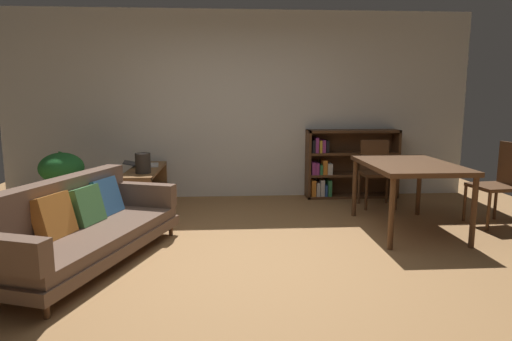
{
  "coord_description": "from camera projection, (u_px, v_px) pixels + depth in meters",
  "views": [
    {
      "loc": [
        -0.19,
        -3.89,
        1.47
      ],
      "look_at": [
        0.1,
        0.59,
        0.73
      ],
      "focal_mm": 31.15,
      "sensor_mm": 36.0,
      "label": 1
    }
  ],
  "objects": [
    {
      "name": "ground_plane",
      "position": [
        249.0,
        259.0,
        4.08
      ],
      "size": [
        8.16,
        8.16,
        0.0
      ],
      "primitive_type": "plane",
      "color": "#9E7042"
    },
    {
      "name": "potted_floor_plant",
      "position": [
        62.0,
        173.0,
        5.41
      ],
      "size": [
        0.53,
        0.53,
        0.83
      ],
      "color": "#9E9389",
      "rests_on": "ground_plane"
    },
    {
      "name": "back_wall_panel",
      "position": [
        239.0,
        106.0,
        6.52
      ],
      "size": [
        6.8,
        0.1,
        2.7
      ],
      "primitive_type": "cube",
      "color": "silver",
      "rests_on": "ground_plane"
    },
    {
      "name": "desk_speaker",
      "position": [
        143.0,
        163.0,
        5.36
      ],
      "size": [
        0.18,
        0.18,
        0.24
      ],
      "color": "#2D2823",
      "rests_on": "media_console"
    },
    {
      "name": "open_laptop",
      "position": [
        143.0,
        164.0,
        5.96
      ],
      "size": [
        0.49,
        0.39,
        0.06
      ],
      "color": "silver",
      "rests_on": "media_console"
    },
    {
      "name": "dining_chair_near",
      "position": [
        501.0,
        180.0,
        5.11
      ],
      "size": [
        0.5,
        0.5,
        0.96
      ],
      "color": "#56351E",
      "rests_on": "ground_plane"
    },
    {
      "name": "dining_table",
      "position": [
        409.0,
        169.0,
        4.87
      ],
      "size": [
        0.92,
        1.35,
        0.76
      ],
      "color": "#56351E",
      "rests_on": "ground_plane"
    },
    {
      "name": "bookshelf",
      "position": [
        345.0,
        164.0,
        6.58
      ],
      "size": [
        1.35,
        0.31,
        1.0
      ],
      "color": "#56351E",
      "rests_on": "ground_plane"
    },
    {
      "name": "media_console",
      "position": [
        146.0,
        190.0,
        5.77
      ],
      "size": [
        0.38,
        1.33,
        0.56
      ],
      "color": "brown",
      "rests_on": "ground_plane"
    },
    {
      "name": "dining_chair_far",
      "position": [
        376.0,
        169.0,
        6.03
      ],
      "size": [
        0.44,
        0.42,
        0.89
      ],
      "color": "#56351E",
      "rests_on": "ground_plane"
    },
    {
      "name": "fabric_couch",
      "position": [
        78.0,
        226.0,
        3.96
      ],
      "size": [
        1.43,
        2.2,
        0.74
      ],
      "color": "#56351E",
      "rests_on": "ground_plane"
    }
  ]
}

